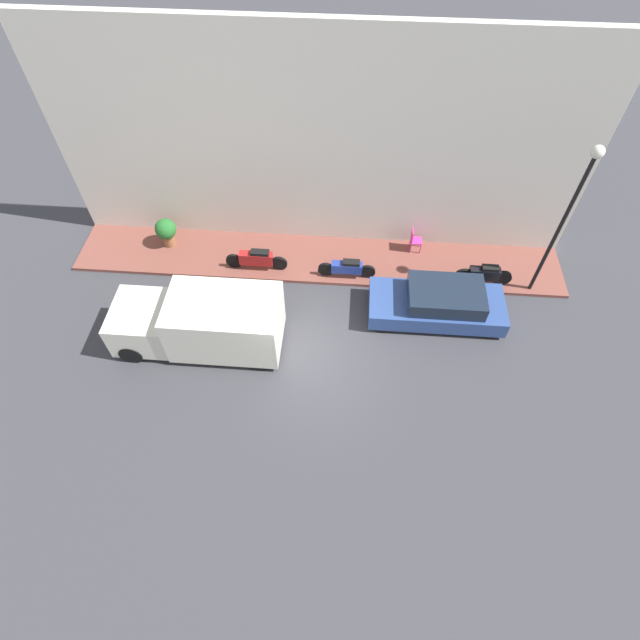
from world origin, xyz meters
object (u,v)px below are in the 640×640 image
at_px(motorcycle_red, 257,259).
at_px(parked_car, 439,303).
at_px(motorcycle_black, 484,274).
at_px(cafe_chair, 414,239).
at_px(streetlamp, 572,203).
at_px(delivery_van, 200,322).
at_px(motorcycle_blue, 347,268).
at_px(potted_plant, 166,231).

bearing_deg(motorcycle_red, parked_car, -104.43).
relative_size(motorcycle_red, motorcycle_black, 1.13).
xyz_separation_m(motorcycle_red, cafe_chair, (1.36, -5.49, 0.06)).
bearing_deg(cafe_chair, streetlamp, -112.04).
bearing_deg(cafe_chair, delivery_van, 124.32).
bearing_deg(motorcycle_blue, parked_car, -115.63).
bearing_deg(streetlamp, delivery_van, 105.59).
xyz_separation_m(parked_car, motorcycle_red, (1.58, 6.16, -0.04)).
bearing_deg(potted_plant, motorcycle_red, -105.61).
distance_m(motorcycle_red, potted_plant, 3.53).
xyz_separation_m(delivery_van, potted_plant, (4.14, 2.22, -0.21)).
bearing_deg(parked_car, streetlamp, -67.60).
height_order(streetlamp, potted_plant, streetlamp).
bearing_deg(streetlamp, motorcycle_blue, 89.16).
height_order(delivery_van, motorcycle_black, delivery_van).
relative_size(parked_car, motorcycle_red, 2.01).
xyz_separation_m(delivery_van, streetlamp, (2.96, -10.60, 2.76)).
relative_size(motorcycle_blue, motorcycle_black, 1.03).
relative_size(parked_car, delivery_van, 0.85).
height_order(parked_car, motorcycle_black, parked_car).
xyz_separation_m(motorcycle_blue, streetlamp, (-0.09, -6.27, 3.24)).
bearing_deg(motorcycle_blue, potted_plant, 80.53).
distance_m(motorcycle_blue, potted_plant, 6.65).
relative_size(streetlamp, potted_plant, 4.94).
bearing_deg(streetlamp, cafe_chair, 67.96).
distance_m(delivery_van, motorcycle_blue, 5.32).
distance_m(motorcycle_red, streetlamp, 9.95).
bearing_deg(motorcycle_blue, motorcycle_black, -89.70).
bearing_deg(motorcycle_black, parked_car, 131.64).
bearing_deg(parked_car, motorcycle_blue, 64.37).
relative_size(motorcycle_red, potted_plant, 1.94).
height_order(delivery_van, streetlamp, streetlamp).
distance_m(motorcycle_red, cafe_chair, 5.66).
height_order(parked_car, potted_plant, parked_car).
bearing_deg(delivery_van, cafe_chair, -55.68).
xyz_separation_m(motorcycle_red, motorcycle_blue, (-0.14, -3.16, -0.05)).
height_order(motorcycle_black, cafe_chair, cafe_chair).
distance_m(motorcycle_black, cafe_chair, 2.74).
distance_m(potted_plant, cafe_chair, 8.90).
bearing_deg(delivery_van, parked_car, -77.61).
bearing_deg(delivery_van, streetlamp, -74.41).
bearing_deg(motorcycle_blue, motorcycle_red, 87.38).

